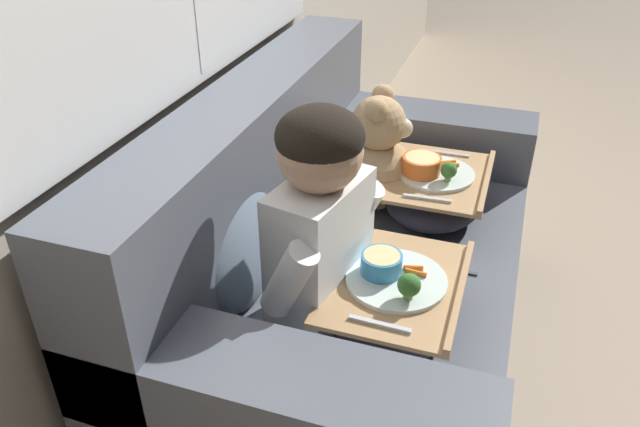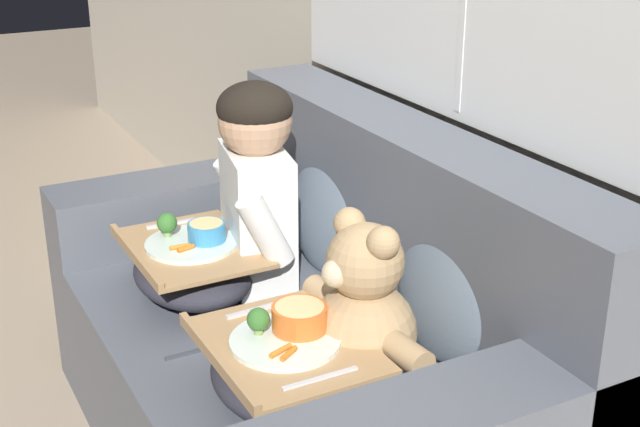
{
  "view_description": "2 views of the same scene",
  "coord_description": "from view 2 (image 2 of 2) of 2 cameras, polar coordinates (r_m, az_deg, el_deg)",
  "views": [
    {
      "loc": [
        -1.5,
        -0.37,
        1.53
      ],
      "look_at": [
        -0.05,
        0.12,
        0.58
      ],
      "focal_mm": 35.0,
      "sensor_mm": 36.0,
      "label": 1
    },
    {
      "loc": [
        1.81,
        -0.88,
        1.57
      ],
      "look_at": [
        -0.1,
        0.13,
        0.69
      ],
      "focal_mm": 50.0,
      "sensor_mm": 36.0,
      "label": 2
    }
  ],
  "objects": [
    {
      "name": "couch",
      "position": [
        2.39,
        -0.23,
        -9.06
      ],
      "size": [
        1.61,
        0.91,
        0.92
      ],
      "color": "#565B66",
      "rests_on": "ground_plane"
    },
    {
      "name": "throw_pillow_behind_child",
      "position": [
        2.57,
        0.66,
        0.66
      ],
      "size": [
        0.41,
        0.2,
        0.42
      ],
      "color": "slate",
      "rests_on": "couch"
    },
    {
      "name": "throw_pillow_behind_teddy",
      "position": [
        2.12,
        8.22,
        -4.44
      ],
      "size": [
        0.38,
        0.18,
        0.39
      ],
      "color": "slate",
      "rests_on": "couch"
    },
    {
      "name": "child_figure",
      "position": [
        2.44,
        -4.11,
        2.45
      ],
      "size": [
        0.43,
        0.24,
        0.58
      ],
      "color": "white",
      "rests_on": "couch"
    },
    {
      "name": "teddy_bear",
      "position": [
        2.02,
        2.71,
        -6.42
      ],
      "size": [
        0.44,
        0.31,
        0.41
      ],
      "color": "tan",
      "rests_on": "couch"
    },
    {
      "name": "lap_tray_child",
      "position": [
        2.46,
        -8.16,
        -3.46
      ],
      "size": [
        0.43,
        0.33,
        0.23
      ],
      "color": "#2D2D38",
      "rests_on": "child_figure"
    },
    {
      "name": "lap_tray_teddy",
      "position": [
        1.98,
        -2.2,
        -9.88
      ],
      "size": [
        0.42,
        0.33,
        0.22
      ],
      "color": "#2D2D38",
      "rests_on": "teddy_bear"
    }
  ]
}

